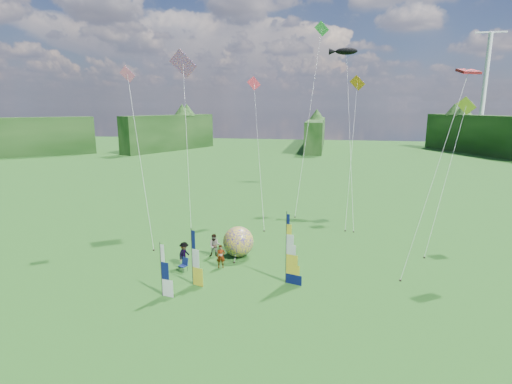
% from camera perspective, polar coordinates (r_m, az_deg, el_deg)
% --- Properties ---
extents(ground, '(220.00, 220.00, 0.00)m').
position_cam_1_polar(ground, '(23.58, 0.67, -15.37)').
color(ground, '#235D1A').
rests_on(ground, ground).
extents(treeline_ring, '(210.00, 210.00, 8.00)m').
position_cam_1_polar(treeline_ring, '(22.01, 0.69, -6.11)').
color(treeline_ring, '#3B5F29').
rests_on(treeline_ring, ground).
extents(turbine_right, '(8.00, 1.20, 30.00)m').
position_cam_1_polar(turbine_right, '(129.48, 29.82, 12.53)').
color(turbine_right, silver).
rests_on(turbine_right, ground).
extents(feather_banner_main, '(1.20, 0.45, 4.50)m').
position_cam_1_polar(feather_banner_main, '(25.00, 4.33, -8.11)').
color(feather_banner_main, '#0B134E').
rests_on(feather_banner_main, ground).
extents(side_banner_left, '(0.97, 0.42, 3.55)m').
position_cam_1_polar(side_banner_left, '(25.16, -9.11, -9.25)').
color(side_banner_left, yellow).
rests_on(side_banner_left, ground).
extents(side_banner_far, '(0.95, 0.28, 3.18)m').
position_cam_1_polar(side_banner_far, '(24.18, -13.38, -10.83)').
color(side_banner_far, white).
rests_on(side_banner_far, ground).
extents(bol_inflatable, '(2.55, 2.55, 2.26)m').
position_cam_1_polar(bol_inflatable, '(29.59, -2.55, -7.10)').
color(bol_inflatable, '#19096F').
rests_on(bol_inflatable, ground).
extents(spectator_a, '(0.68, 0.55, 1.62)m').
position_cam_1_polar(spectator_a, '(27.78, -5.04, -9.15)').
color(spectator_a, '#66594C').
rests_on(spectator_a, ground).
extents(spectator_b, '(0.90, 0.54, 1.73)m').
position_cam_1_polar(spectator_b, '(29.70, -5.93, -7.61)').
color(spectator_b, '#66594C').
rests_on(spectator_b, ground).
extents(spectator_c, '(0.65, 1.19, 1.74)m').
position_cam_1_polar(spectator_c, '(28.34, -10.22, -8.74)').
color(spectator_c, '#66594C').
rests_on(spectator_c, ground).
extents(spectator_d, '(0.80, 0.92, 1.50)m').
position_cam_1_polar(spectator_d, '(30.56, -3.15, -7.22)').
color(spectator_d, '#66594C').
rests_on(spectator_d, ground).
extents(camp_chair, '(0.70, 0.70, 0.92)m').
position_cam_1_polar(camp_chair, '(27.65, -10.38, -10.20)').
color(camp_chair, '#0D1945').
rests_on(camp_chair, ground).
extents(kite_whale, '(8.42, 16.33, 18.27)m').
position_cam_1_polar(kite_whale, '(41.10, 13.28, 9.45)').
color(kite_whale, black).
rests_on(kite_whale, ground).
extents(kite_rainbow_delta, '(7.26, 11.30, 16.91)m').
position_cam_1_polar(kite_rainbow_delta, '(35.79, -9.88, 8.13)').
color(kite_rainbow_delta, '#FF5028').
rests_on(kite_rainbow_delta, ground).
extents(kite_parafoil, '(10.85, 11.63, 14.93)m').
position_cam_1_polar(kite_parafoil, '(28.90, 24.45, 4.27)').
color(kite_parafoil, red).
rests_on(kite_parafoil, ground).
extents(small_kite_red, '(7.92, 10.37, 14.22)m').
position_cam_1_polar(small_kite_red, '(37.66, 0.40, 6.45)').
color(small_kite_red, '#EC334B').
rests_on(small_kite_red, ground).
extents(small_kite_orange, '(6.10, 11.91, 14.49)m').
position_cam_1_polar(small_kite_orange, '(39.36, 13.56, 6.57)').
color(small_kite_orange, orange).
rests_on(small_kite_orange, ground).
extents(small_kite_yellow, '(8.85, 10.96, 12.17)m').
position_cam_1_polar(small_kite_yellow, '(34.34, 25.66, 2.95)').
color(small_kite_yellow, yellow).
rests_on(small_kite_yellow, ground).
extents(small_kite_pink, '(5.80, 6.67, 14.55)m').
position_cam_1_polar(small_kite_pink, '(33.00, -16.27, 5.42)').
color(small_kite_pink, pink).
rests_on(small_kite_pink, ground).
extents(small_kite_green, '(5.06, 14.02, 20.95)m').
position_cam_1_polar(small_kite_green, '(43.94, 7.64, 11.58)').
color(small_kite_green, green).
rests_on(small_kite_green, ground).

